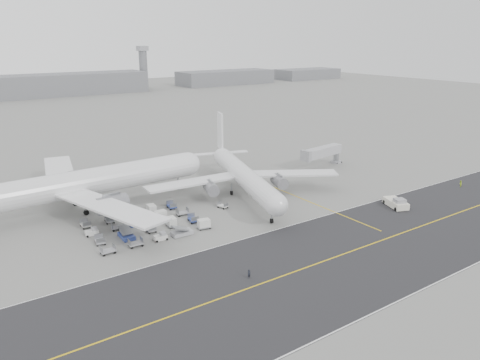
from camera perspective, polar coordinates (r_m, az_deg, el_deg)
ground at (r=91.74m, az=-2.73°, el=-7.41°), size 700.00×700.00×0.00m
taxiway at (r=81.52m, az=7.18°, el=-10.85°), size 220.00×59.00×0.03m
horizon_buildings at (r=341.34m, az=-22.17°, el=9.49°), size 520.00×28.00×28.00m
control_tower at (r=366.19m, az=-11.70°, el=13.37°), size 7.00×7.00×31.25m
airliner_a at (r=111.19m, az=-18.93°, el=-0.44°), size 63.23×62.44×21.80m
airliner_b at (r=116.32m, az=0.37°, el=0.61°), size 47.79×48.77×17.34m
pushback_tug at (r=114.52m, az=18.50°, el=-2.67°), size 5.34×8.68×2.48m
jet_bridge at (r=143.16m, az=10.00°, el=3.28°), size 17.08×5.43×6.37m
gse_cluster at (r=99.29m, az=-11.53°, el=-5.78°), size 29.74×24.37×2.09m
stray_dolly at (r=108.55m, az=-2.12°, el=-3.41°), size 1.97×2.62×1.44m
ground_crew_a at (r=78.14m, az=1.12°, el=-11.37°), size 0.59×0.40×1.59m
ground_crew_b at (r=136.46m, az=25.28°, el=-0.41°), size 0.88×0.75×1.61m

